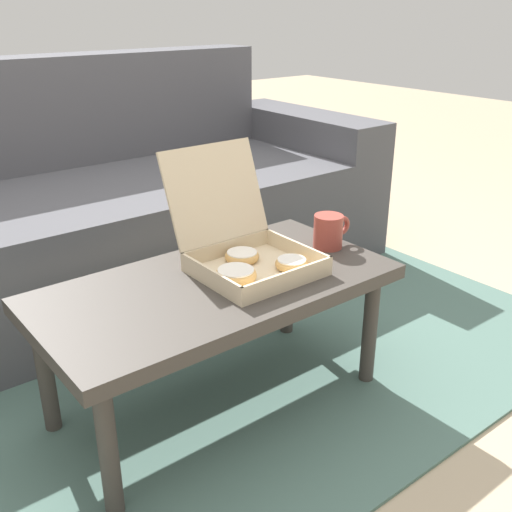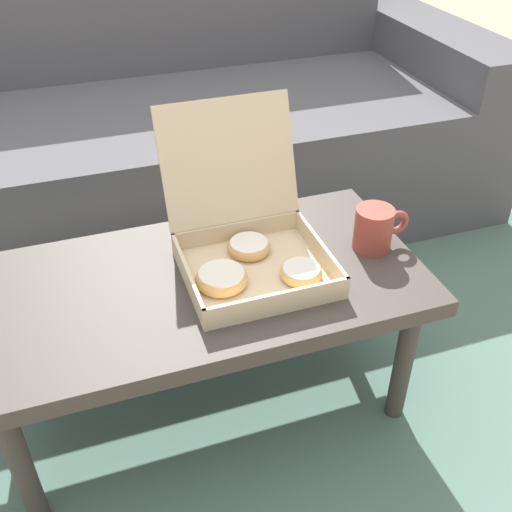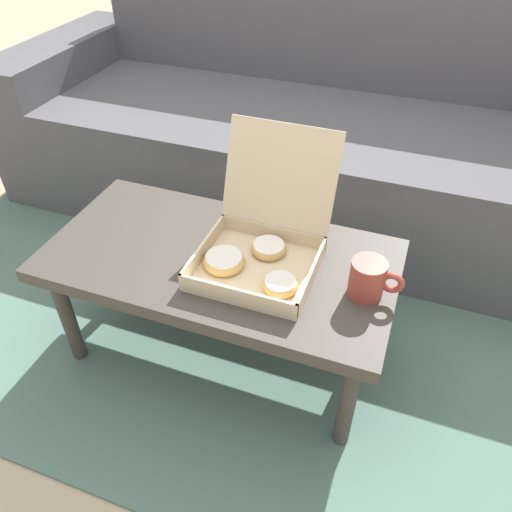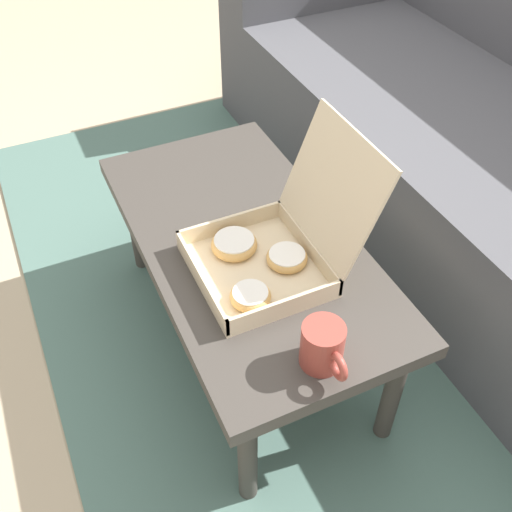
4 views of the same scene
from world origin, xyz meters
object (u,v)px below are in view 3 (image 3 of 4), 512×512
(coffee_mug, at_px, (369,279))
(pastry_box, at_px, (260,244))
(couch, at_px, (309,138))
(coffee_table, at_px, (220,267))

(coffee_mug, bearing_deg, pastry_box, 173.85)
(couch, distance_m, coffee_table, 0.94)
(couch, relative_size, pastry_box, 6.60)
(couch, height_order, coffee_table, couch)
(coffee_table, height_order, coffee_mug, coffee_mug)
(couch, distance_m, pastry_box, 0.94)
(pastry_box, bearing_deg, coffee_mug, -6.15)
(couch, relative_size, coffee_table, 2.59)
(couch, xyz_separation_m, coffee_table, (0.00, -0.94, 0.05))
(couch, bearing_deg, coffee_table, -90.00)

